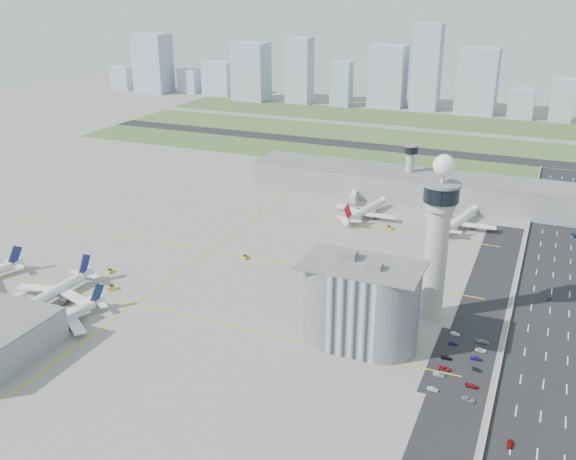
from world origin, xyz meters
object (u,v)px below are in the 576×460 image
at_px(admin_building, 360,304).
at_px(airplane_near_b, 52,287).
at_px(jet_bridge_near_2, 54,328).
at_px(tug_3, 245,257).
at_px(control_tower, 438,232).
at_px(car_lot_5, 455,334).
at_px(tug_1, 110,271).
at_px(car_lot_1, 439,374).
at_px(car_lot_10, 481,350).
at_px(jet_bridge_far_1, 439,206).
at_px(car_lot_8, 477,369).
at_px(tug_4, 347,212).
at_px(car_lot_3, 446,358).
at_px(car_lot_4, 453,343).
at_px(car_lot_2, 445,368).
at_px(airplane_far_a, 366,206).
at_px(tug_2, 112,287).
at_px(car_lot_0, 433,389).
at_px(tug_5, 389,228).
at_px(car_hw_4, 549,197).
at_px(airplane_far_b, 461,215).
at_px(car_hw_2, 574,235).
at_px(car_hw_0, 510,444).
at_px(car_lot_9, 476,359).
at_px(car_lot_6, 468,399).
at_px(car_lot_7, 472,386).
at_px(car_hw_1, 549,298).
at_px(jet_bridge_far_0, 355,195).
at_px(airplane_near_c, 59,312).
at_px(car_lot_11, 483,342).

bearing_deg(admin_building, airplane_near_b, -171.73).
distance_m(jet_bridge_near_2, tug_3, 95.51).
height_order(control_tower, car_lot_5, control_tower).
relative_size(tug_1, car_lot_1, 0.81).
distance_m(car_lot_1, car_lot_10, 23.52).
relative_size(jet_bridge_far_1, car_lot_8, 4.18).
bearing_deg(tug_4, car_lot_3, 68.74).
bearing_deg(car_lot_4, jet_bridge_near_2, 101.78).
bearing_deg(car_lot_2, tug_4, 31.49).
xyz_separation_m(airplane_far_a, car_lot_8, (77.54, -130.92, -5.67)).
height_order(tug_2, car_lot_0, tug_2).
bearing_deg(tug_5, car_lot_8, 20.42).
bearing_deg(car_hw_4, airplane_far_b, -124.06).
height_order(tug_1, tug_4, tug_4).
height_order(car_lot_3, car_hw_2, car_hw_2).
bearing_deg(tug_4, car_lot_8, 71.42).
relative_size(airplane_far_b, car_hw_0, 12.58).
bearing_deg(jet_bridge_near_2, car_lot_2, -66.51).
relative_size(airplane_far_a, car_lot_10, 10.80).
bearing_deg(tug_1, tug_2, 133.87).
bearing_deg(car_lot_3, car_hw_0, -148.06).
xyz_separation_m(car_lot_1, car_hw_0, (24.86, -26.44, 0.01)).
bearing_deg(car_lot_9, admin_building, 96.59).
distance_m(tug_5, car_lot_6, 147.11).
relative_size(car_lot_4, car_hw_0, 0.93).
height_order(car_lot_6, car_hw_4, car_lot_6).
relative_size(car_lot_4, car_lot_7, 0.80).
bearing_deg(tug_5, admin_building, 2.19).
bearing_deg(car_lot_7, car_hw_1, -13.52).
height_order(admin_building, tug_1, admin_building).
bearing_deg(admin_building, jet_bridge_far_0, 107.99).
bearing_deg(car_lot_8, car_lot_10, 9.52).
bearing_deg(jet_bridge_far_1, car_lot_1, 0.60).
height_order(admin_building, car_hw_2, admin_building).
bearing_deg(car_hw_4, car_lot_8, -96.95).
distance_m(airplane_far_b, car_lot_4, 123.22).
distance_m(tug_3, car_lot_10, 119.53).
distance_m(tug_3, tug_4, 81.85).
height_order(car_lot_7, car_hw_0, car_hw_0).
relative_size(tug_1, car_lot_9, 0.79).
height_order(control_tower, car_hw_0, control_tower).
bearing_deg(airplane_near_c, jet_bridge_far_0, -178.24).
bearing_deg(car_hw_4, tug_3, -132.93).
distance_m(car_lot_10, car_lot_11, 5.98).
distance_m(tug_2, car_lot_9, 149.59).
relative_size(car_lot_2, car_hw_1, 1.25).
xyz_separation_m(jet_bridge_near_2, tug_4, (58.64, 167.28, -1.88)).
bearing_deg(airplane_far_b, car_lot_2, -161.13).
bearing_deg(car_lot_8, airplane_far_b, 19.51).
xyz_separation_m(airplane_near_b, tug_1, (4.13, 31.00, -5.36)).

